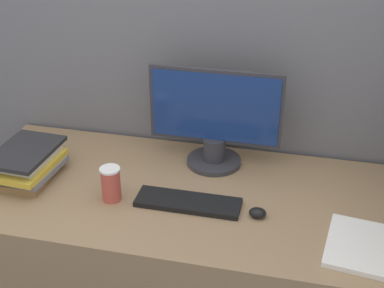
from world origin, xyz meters
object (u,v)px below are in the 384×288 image
at_px(mouse, 258,213).
at_px(coffee_cup, 111,184).
at_px(monitor, 215,123).
at_px(keyboard, 188,202).
at_px(book_stack, 25,163).

bearing_deg(mouse, coffee_cup, -178.69).
height_order(monitor, keyboard, monitor).
relative_size(mouse, coffee_cup, 0.46).
xyz_separation_m(mouse, coffee_cup, (-0.54, -0.01, 0.05)).
xyz_separation_m(keyboard, book_stack, (-0.67, 0.04, 0.05)).
height_order(monitor, mouse, monitor).
distance_m(mouse, coffee_cup, 0.54).
height_order(monitor, coffee_cup, monitor).
distance_m(mouse, book_stack, 0.93).
height_order(keyboard, coffee_cup, coffee_cup).
xyz_separation_m(coffee_cup, book_stack, (-0.38, 0.07, -0.01)).
bearing_deg(keyboard, monitor, 83.79).
height_order(monitor, book_stack, monitor).
distance_m(keyboard, mouse, 0.26).
height_order(keyboard, book_stack, book_stack).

